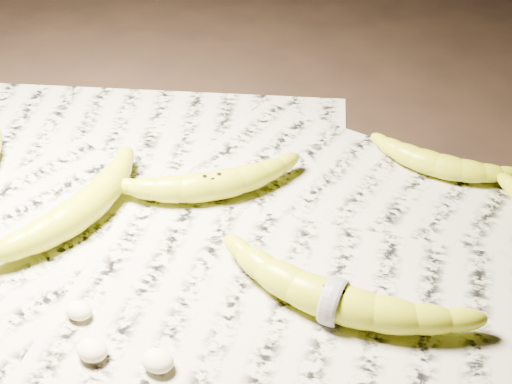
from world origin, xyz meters
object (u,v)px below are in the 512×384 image
at_px(banana_upper_a, 438,162).
at_px(banana_center, 212,183).
at_px(banana_left_b, 80,209).
at_px(banana_taped, 334,299).

bearing_deg(banana_upper_a, banana_center, -143.74).
bearing_deg(banana_left_b, banana_taped, -83.72).
xyz_separation_m(banana_left_b, banana_upper_a, (0.36, 0.28, -0.00)).
height_order(banana_center, banana_taped, banana_taped).
bearing_deg(banana_left_b, banana_center, -38.00).
relative_size(banana_center, banana_taped, 0.82).
distance_m(banana_center, banana_upper_a, 0.29).
bearing_deg(banana_taped, banana_left_b, 178.42).
height_order(banana_left_b, banana_taped, same).
distance_m(banana_taped, banana_upper_a, 0.29).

